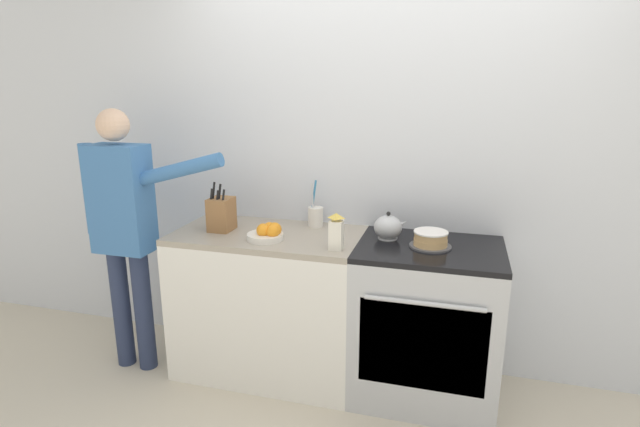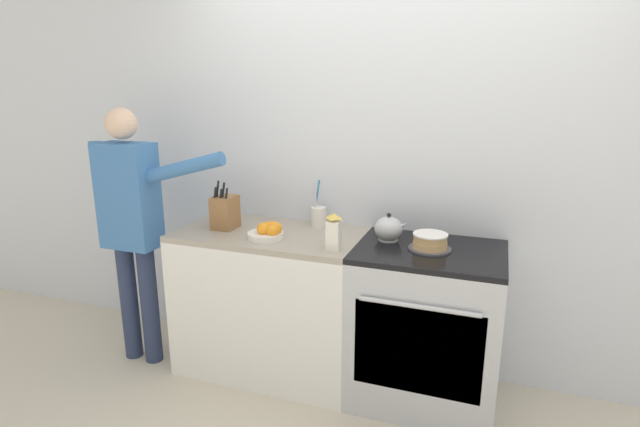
% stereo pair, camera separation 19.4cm
% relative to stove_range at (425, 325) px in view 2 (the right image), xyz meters
% --- Properties ---
extents(ground_plane, '(16.00, 16.00, 0.00)m').
position_rel_stove_range_xyz_m(ground_plane, '(-0.28, -0.30, -0.45)').
color(ground_plane, beige).
extents(wall_back, '(8.00, 0.04, 2.60)m').
position_rel_stove_range_xyz_m(wall_back, '(-0.28, 0.33, 0.85)').
color(wall_back, silver).
rests_on(wall_back, ground_plane).
extents(counter_cabinet, '(1.11, 0.61, 0.90)m').
position_rel_stove_range_xyz_m(counter_cabinet, '(-0.95, 0.00, -0.00)').
color(counter_cabinet, white).
rests_on(counter_cabinet, ground_plane).
extents(stove_range, '(0.79, 0.65, 0.90)m').
position_rel_stove_range_xyz_m(stove_range, '(0.00, 0.00, 0.00)').
color(stove_range, '#B7BABF').
rests_on(stove_range, ground_plane).
extents(layer_cake, '(0.23, 0.23, 0.09)m').
position_rel_stove_range_xyz_m(layer_cake, '(-0.00, -0.00, 0.49)').
color(layer_cake, '#4C4C51').
rests_on(layer_cake, stove_range).
extents(tea_kettle, '(0.20, 0.16, 0.16)m').
position_rel_stove_range_xyz_m(tea_kettle, '(-0.24, 0.08, 0.52)').
color(tea_kettle, '#B7BABF').
rests_on(tea_kettle, stove_range).
extents(knife_block, '(0.13, 0.15, 0.29)m').
position_rel_stove_range_xyz_m(knife_block, '(-1.23, -0.02, 0.55)').
color(knife_block, olive).
rests_on(knife_block, counter_cabinet).
extents(utensil_crock, '(0.09, 0.09, 0.29)m').
position_rel_stove_range_xyz_m(utensil_crock, '(-0.71, 0.21, 0.52)').
color(utensil_crock, silver).
rests_on(utensil_crock, counter_cabinet).
extents(fruit_bowl, '(0.21, 0.21, 0.10)m').
position_rel_stove_range_xyz_m(fruit_bowl, '(-0.90, -0.13, 0.49)').
color(fruit_bowl, silver).
rests_on(fruit_bowl, counter_cabinet).
extents(milk_carton, '(0.07, 0.07, 0.20)m').
position_rel_stove_range_xyz_m(milk_carton, '(-0.48, -0.18, 0.55)').
color(milk_carton, white).
rests_on(milk_carton, counter_cabinet).
extents(person_baker, '(0.93, 0.20, 1.63)m').
position_rel_stove_range_xyz_m(person_baker, '(-1.78, -0.20, 0.52)').
color(person_baker, '#283351').
rests_on(person_baker, ground_plane).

